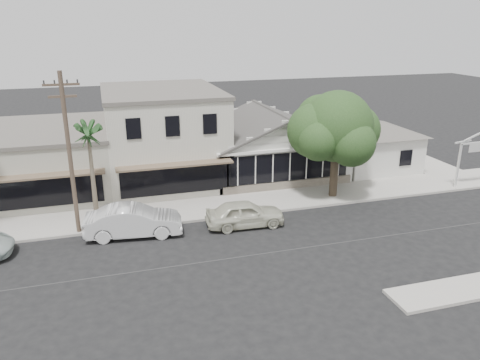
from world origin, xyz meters
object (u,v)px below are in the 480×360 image
object	(u,v)px
utility_pole	(69,152)
shade_tree	(335,128)
car_0	(245,214)
car_1	(134,221)

from	to	relation	value
utility_pole	shade_tree	size ratio (longest dim) A/B	1.25
car_0	shade_tree	xyz separation A→B (m)	(7.01, 2.97, 3.97)
utility_pole	car_0	xyz separation A→B (m)	(9.26, -1.64, -4.02)
utility_pole	car_1	bearing A→B (deg)	-20.21
car_0	shade_tree	distance (m)	8.58
shade_tree	car_1	bearing A→B (deg)	-169.69
car_1	shade_tree	size ratio (longest dim) A/B	0.73
utility_pole	car_1	size ratio (longest dim) A/B	1.71
utility_pole	shade_tree	world-z (taller)	utility_pole
utility_pole	car_0	distance (m)	10.22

